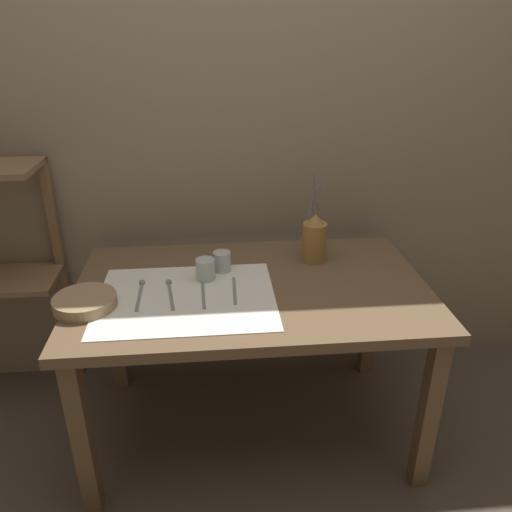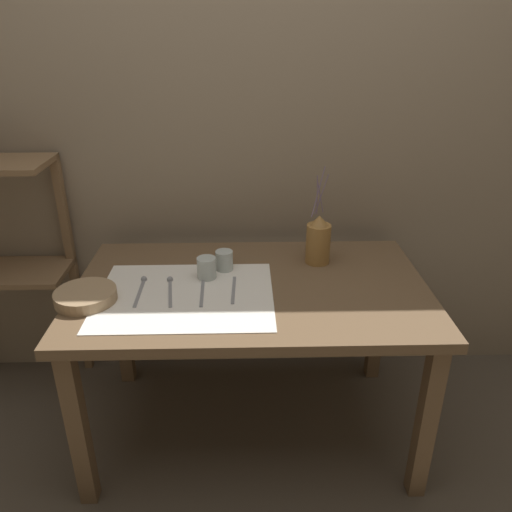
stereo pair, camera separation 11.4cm
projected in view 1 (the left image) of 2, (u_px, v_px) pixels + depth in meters
ground_plane at (252, 426)px, 2.20m from camera, size 12.00×12.00×0.00m
stone_wall_back at (241, 128)px, 2.16m from camera, size 7.00×0.06×2.40m
wooden_table at (252, 304)px, 1.93m from camera, size 1.34×0.82×0.71m
linen_cloth at (187, 298)px, 1.81m from camera, size 0.64×0.51×0.00m
pitcher_with_flowers at (314, 239)px, 2.06m from camera, size 0.10×0.10×0.41m
wooden_bowl at (85, 302)px, 1.74m from camera, size 0.22×0.22×0.04m
glass_tumbler_near at (205, 269)px, 1.92m from camera, size 0.07×0.07×0.08m
glass_tumbler_far at (222, 261)px, 1.99m from camera, size 0.07×0.07×0.08m
spoon_inner at (141, 288)px, 1.86m from camera, size 0.02×0.22×0.02m
spoon_outer at (170, 288)px, 1.86m from camera, size 0.05×0.22×0.02m
knife_center at (203, 294)px, 1.82m from camera, size 0.02×0.21×0.00m
fork_inner at (234, 290)px, 1.85m from camera, size 0.02×0.21×0.00m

